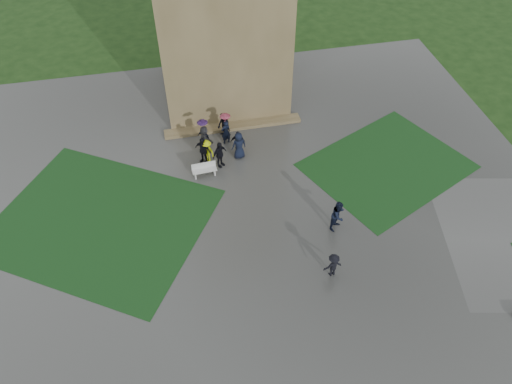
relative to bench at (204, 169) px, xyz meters
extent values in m
plane|color=black|center=(2.44, -6.49, -0.45)|extent=(120.00, 120.00, 0.00)
cube|color=#373734|center=(2.44, -4.49, -0.44)|extent=(34.00, 34.00, 0.02)
cube|color=black|center=(-6.06, -2.49, -0.43)|extent=(14.10, 13.46, 0.01)
cube|color=black|center=(10.94, -1.49, -0.43)|extent=(11.12, 10.15, 0.01)
cube|color=brown|center=(2.44, 4.11, -0.32)|extent=(9.00, 0.80, 0.22)
cube|color=silver|center=(0.00, -0.07, -0.01)|extent=(1.47, 0.53, 0.06)
cube|color=silver|center=(-0.57, -0.10, -0.23)|extent=(0.10, 0.39, 0.40)
cube|color=silver|center=(0.58, -0.03, -0.23)|extent=(0.10, 0.39, 0.40)
cube|color=silver|center=(-0.01, 0.15, 0.21)|extent=(1.44, 0.15, 0.39)
imported|color=black|center=(2.32, 1.71, 0.33)|extent=(0.94, 0.60, 1.53)
imported|color=black|center=(1.75, 2.67, 0.41)|extent=(0.70, 0.55, 1.68)
imported|color=black|center=(1.70, 3.19, 0.49)|extent=(0.77, 1.01, 1.84)
imported|color=#38383C|center=(0.37, 2.39, 0.41)|extent=(1.00, 1.66, 1.69)
imported|color=black|center=(0.33, 2.47, 0.35)|extent=(1.02, 1.02, 1.57)
imported|color=black|center=(0.11, 1.19, 0.48)|extent=(1.21, 1.16, 1.83)
imported|color=#BED10C|center=(0.35, 1.17, 0.36)|extent=(1.11, 1.09, 1.59)
imported|color=black|center=(1.04, 0.62, 0.46)|extent=(1.19, 1.08, 1.78)
imported|color=black|center=(2.30, 1.16, 0.49)|extent=(0.99, 0.75, 1.84)
imported|color=#D15676|center=(1.75, 2.67, 1.54)|extent=(0.64, 0.64, 0.57)
imported|color=#552D7D|center=(0.33, 2.47, 1.44)|extent=(0.64, 0.64, 0.56)
imported|color=black|center=(6.39, -5.49, 0.51)|extent=(1.03, 0.99, 1.88)
imported|color=black|center=(5.19, -8.37, 0.29)|extent=(0.99, 0.60, 1.45)
camera|label=1|loc=(-1.41, -21.66, 20.08)|focal=35.00mm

